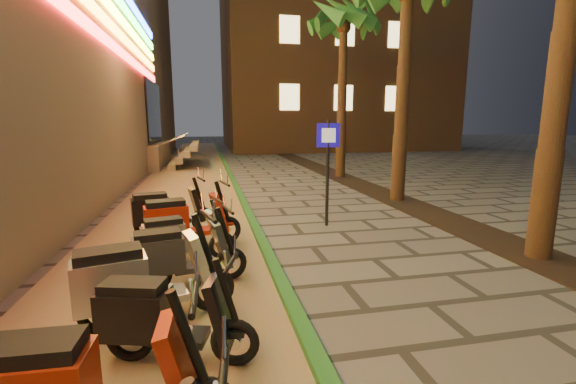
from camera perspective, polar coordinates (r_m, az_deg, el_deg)
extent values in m
plane|color=#474442|center=(4.37, 16.42, -21.49)|extent=(120.00, 120.00, 0.00)
cube|color=#8C7251|center=(13.45, -14.91, 0.27)|extent=(3.40, 60.00, 0.01)
cube|color=#235F24|center=(13.45, -7.68, 0.73)|extent=(0.18, 60.00, 0.10)
cube|color=black|center=(10.13, 21.08, -3.28)|extent=(1.20, 40.00, 0.02)
cube|color=black|center=(21.40, -19.25, 11.18)|extent=(0.08, 5.00, 3.00)
cube|color=gray|center=(21.80, -24.28, 5.02)|extent=(5.00, 6.00, 1.20)
cube|color=#FF1414|center=(9.85, -29.17, 22.17)|extent=(0.06, 26.00, 0.28)
cube|color=gray|center=(21.40, -16.31, 4.22)|extent=(0.35, 5.00, 0.30)
cube|color=gray|center=(21.35, -15.41, 5.06)|extent=(0.35, 5.00, 0.30)
cube|color=gray|center=(21.31, -14.50, 5.90)|extent=(0.35, 5.00, 0.30)
cube|color=gray|center=(21.28, -13.59, 6.75)|extent=(0.35, 5.00, 0.30)
cylinder|color=silver|center=(19.37, -18.09, 6.80)|extent=(2.09, 0.06, 0.81)
cylinder|color=silver|center=(23.35, -17.07, 7.37)|extent=(2.09, 0.06, 0.81)
cube|color=brown|center=(38.26, 5.57, 25.79)|extent=(18.00, 16.00, 25.00)
cube|color=#E3CB7D|center=(27.88, 0.24, 13.88)|extent=(1.40, 0.06, 1.80)
cube|color=#E3CB7D|center=(28.99, 8.22, 13.64)|extent=(1.40, 0.06, 1.80)
cube|color=#E3CB7D|center=(30.58, 15.47, 13.20)|extent=(1.40, 0.06, 1.80)
cube|color=#E3CB7D|center=(28.52, 0.25, 22.94)|extent=(1.40, 0.06, 1.80)
cube|color=#E3CB7D|center=(29.60, 8.46, 22.37)|extent=(1.40, 0.06, 1.80)
cube|color=#E3CB7D|center=(31.16, 15.89, 21.48)|extent=(1.40, 0.06, 1.80)
cylinder|color=#472D19|center=(7.57, 35.07, 11.93)|extent=(0.40, 0.40, 5.45)
cylinder|color=#472D19|center=(11.61, 16.55, 12.76)|extent=(0.40, 0.40, 5.70)
cylinder|color=#472D19|center=(16.20, 7.98, 12.72)|extent=(0.40, 0.40, 5.95)
sphere|color=#472D19|center=(16.59, 8.26, 23.03)|extent=(0.56, 0.56, 0.56)
cone|color=#27591C|center=(17.01, 11.37, 24.19)|extent=(0.60, 1.93, 1.52)
cone|color=#27591C|center=(17.45, 9.89, 23.88)|extent=(1.70, 1.86, 1.52)
cone|color=#27591C|center=(17.55, 7.75, 23.86)|extent=(2.00, 0.93, 1.52)
cone|color=#27591C|center=(17.27, 5.83, 24.12)|extent=(1.97, 1.48, 1.52)
cone|color=#27591C|center=(16.73, 4.96, 24.59)|extent=(1.22, 2.02, 1.52)
cone|color=#27591C|center=(16.17, 5.65, 25.09)|extent=(1.22, 2.02, 1.52)
cone|color=#27591C|center=(15.86, 7.69, 25.34)|extent=(1.97, 1.48, 1.52)
cone|color=#27591C|center=(15.96, 10.06, 25.18)|extent=(2.00, 0.93, 1.52)
cone|color=#27591C|center=(16.42, 11.50, 24.70)|extent=(1.70, 1.86, 1.52)
cylinder|color=black|center=(8.44, 5.86, 2.69)|extent=(0.07, 0.07, 2.32)
cube|color=#190EB8|center=(8.35, 6.00, 8.36)|extent=(0.51, 0.04, 0.51)
cube|color=white|center=(8.33, 6.05, 8.35)|extent=(0.30, 0.03, 0.30)
cube|color=black|center=(3.09, -34.13, -18.80)|extent=(0.64, 0.35, 0.12)
cube|color=maroon|center=(2.98, -15.74, -23.94)|extent=(0.29, 0.42, 0.72)
cylinder|color=black|center=(2.87, -14.43, -20.57)|extent=(0.28, 0.08, 0.75)
cylinder|color=black|center=(2.71, -13.64, -14.63)|extent=(0.07, 0.59, 0.04)
torus|color=black|center=(4.21, -22.41, -19.42)|extent=(0.48, 0.21, 0.47)
cylinder|color=silver|center=(4.21, -22.41, -19.42)|extent=(0.15, 0.12, 0.13)
torus|color=black|center=(3.91, -7.88, -21.18)|extent=(0.48, 0.21, 0.47)
cylinder|color=silver|center=(3.91, -7.88, -21.18)|extent=(0.15, 0.12, 0.13)
cube|color=black|center=(4.02, -15.62, -19.95)|extent=(0.56, 0.43, 0.07)
cube|color=black|center=(4.06, -21.72, -16.33)|extent=(0.71, 0.50, 0.45)
cube|color=black|center=(3.95, -21.98, -12.91)|extent=(0.62, 0.43, 0.11)
cube|color=black|center=(3.78, -9.97, -17.02)|extent=(0.33, 0.41, 0.64)
cylinder|color=black|center=(3.69, -9.07, -14.58)|extent=(0.26, 0.13, 0.67)
cylinder|color=black|center=(3.57, -8.48, -10.39)|extent=(0.18, 0.52, 0.04)
cube|color=black|center=(3.85, -7.92, -19.80)|extent=(0.23, 0.18, 0.05)
torus|color=black|center=(4.76, -25.56, -15.57)|extent=(0.56, 0.25, 0.55)
cylinder|color=silver|center=(4.76, -25.56, -15.57)|extent=(0.17, 0.14, 0.15)
torus|color=black|center=(4.90, -11.12, -13.94)|extent=(0.56, 0.25, 0.55)
cylinder|color=silver|center=(4.90, -11.12, -13.94)|extent=(0.17, 0.14, 0.15)
cube|color=silver|center=(4.77, -18.36, -14.41)|extent=(0.66, 0.50, 0.08)
cube|color=silver|center=(4.63, -24.79, -12.03)|extent=(0.82, 0.58, 0.53)
cube|color=black|center=(4.53, -25.09, -8.42)|extent=(0.72, 0.50, 0.13)
cube|color=silver|center=(4.73, -13.03, -10.20)|extent=(0.38, 0.48, 0.75)
cylinder|color=black|center=(4.67, -12.24, -7.64)|extent=(0.30, 0.15, 0.79)
cylinder|color=black|center=(4.59, -11.77, -3.53)|extent=(0.20, 0.61, 0.05)
cube|color=silver|center=(4.84, -11.17, -12.57)|extent=(0.26, 0.20, 0.06)
torus|color=black|center=(5.58, -19.25, -11.56)|extent=(0.50, 0.19, 0.49)
cylinder|color=silver|center=(5.58, -19.25, -11.56)|extent=(0.15, 0.12, 0.13)
torus|color=black|center=(5.74, -8.51, -10.47)|extent=(0.50, 0.19, 0.49)
cylinder|color=silver|center=(5.74, -8.51, -10.47)|extent=(0.15, 0.12, 0.13)
cube|color=#242729|center=(5.62, -13.91, -10.71)|extent=(0.57, 0.42, 0.08)
cube|color=#242729|center=(5.50, -18.63, -8.84)|extent=(0.72, 0.48, 0.47)
cube|color=black|center=(5.41, -18.79, -6.10)|extent=(0.63, 0.41, 0.11)
cube|color=#242729|center=(5.60, -9.91, -7.56)|extent=(0.32, 0.42, 0.66)
cylinder|color=black|center=(5.56, -9.31, -5.64)|extent=(0.27, 0.12, 0.70)
cylinder|color=black|center=(5.50, -8.93, -2.57)|extent=(0.15, 0.54, 0.04)
cube|color=#242729|center=(5.70, -8.54, -9.41)|extent=(0.23, 0.17, 0.06)
torus|color=black|center=(6.43, -18.37, -8.73)|extent=(0.47, 0.20, 0.46)
cylinder|color=silver|center=(6.43, -18.37, -8.73)|extent=(0.14, 0.12, 0.12)
torus|color=black|center=(6.62, -9.76, -7.79)|extent=(0.47, 0.20, 0.46)
cylinder|color=silver|center=(6.62, -9.76, -7.79)|extent=(0.14, 0.12, 0.12)
cube|color=gray|center=(6.49, -14.09, -7.99)|extent=(0.55, 0.41, 0.07)
cube|color=gray|center=(6.36, -17.87, -6.47)|extent=(0.69, 0.48, 0.44)
cube|color=black|center=(6.29, -18.00, -4.23)|extent=(0.60, 0.41, 0.11)
cube|color=gray|center=(6.50, -10.89, -5.39)|extent=(0.32, 0.40, 0.62)
cylinder|color=black|center=(6.47, -10.42, -3.81)|extent=(0.25, 0.12, 0.66)
cylinder|color=black|center=(6.42, -10.12, -1.32)|extent=(0.17, 0.51, 0.04)
cube|color=gray|center=(6.59, -9.79, -6.91)|extent=(0.22, 0.17, 0.05)
torus|color=black|center=(7.16, -18.10, -6.44)|extent=(0.55, 0.22, 0.54)
cylinder|color=silver|center=(7.16, -18.10, -6.44)|extent=(0.16, 0.13, 0.15)
torus|color=black|center=(7.36, -9.02, -5.59)|extent=(0.55, 0.22, 0.54)
cylinder|color=silver|center=(7.36, -9.02, -5.59)|extent=(0.16, 0.13, 0.15)
cube|color=#991F0D|center=(7.22, -13.59, -5.72)|extent=(0.63, 0.47, 0.08)
cube|color=#991F0D|center=(7.09, -17.57, -4.05)|extent=(0.80, 0.54, 0.52)
cube|color=black|center=(7.02, -17.70, -1.66)|extent=(0.70, 0.46, 0.12)
cube|color=#991F0D|center=(7.23, -10.21, -3.01)|extent=(0.36, 0.47, 0.73)
cylinder|color=black|center=(7.21, -9.70, -1.35)|extent=(0.29, 0.13, 0.77)
cylinder|color=black|center=(7.16, -9.38, 1.29)|extent=(0.17, 0.60, 0.05)
cube|color=#991F0D|center=(7.32, -9.05, -4.65)|extent=(0.25, 0.19, 0.06)
torus|color=black|center=(8.12, -20.11, -4.68)|extent=(0.53, 0.22, 0.52)
cylinder|color=silver|center=(8.12, -20.11, -4.68)|extent=(0.16, 0.13, 0.14)
torus|color=black|center=(8.29, -12.39, -3.98)|extent=(0.53, 0.22, 0.52)
cylinder|color=silver|center=(8.29, -12.39, -3.98)|extent=(0.16, 0.13, 0.14)
cube|color=black|center=(8.17, -16.29, -4.07)|extent=(0.61, 0.46, 0.08)
cube|color=black|center=(8.06, -19.67, -2.64)|extent=(0.77, 0.54, 0.50)
cube|color=black|center=(8.00, -19.80, -0.62)|extent=(0.68, 0.46, 0.12)
cube|color=black|center=(8.18, -13.44, -1.76)|extent=(0.35, 0.45, 0.70)
cylinder|color=black|center=(8.16, -13.02, -0.35)|extent=(0.28, 0.13, 0.74)
cylinder|color=black|center=(8.12, -12.76, 1.89)|extent=(0.18, 0.57, 0.04)
cube|color=black|center=(8.26, -12.43, -3.17)|extent=(0.25, 0.19, 0.06)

